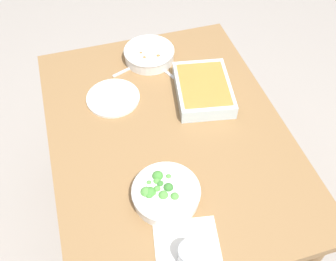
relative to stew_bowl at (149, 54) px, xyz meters
name	(u,v)px	position (x,y,z in m)	size (l,w,h in m)	color
ground_plane	(168,219)	(0.43, -0.04, -0.77)	(6.00, 6.00, 0.00)	#9E9389
dining_table	(168,145)	(0.43, -0.04, -0.12)	(1.20, 0.90, 0.74)	olive
placemat	(189,261)	(0.94, -0.12, -0.03)	(0.28, 0.20, 0.00)	silver
stew_bowl	(149,54)	(0.00, 0.00, 0.00)	(0.23, 0.23, 0.06)	silver
broccoli_bowl	(165,193)	(0.71, -0.13, 0.00)	(0.23, 0.23, 0.07)	silver
baking_dish	(203,89)	(0.28, 0.16, 0.00)	(0.33, 0.27, 0.06)	silver
drink_cup	(190,257)	(0.94, -0.12, 0.01)	(0.07, 0.07, 0.08)	#B2BCC6
side_plate	(113,98)	(0.20, -0.21, -0.03)	(0.22, 0.22, 0.01)	white
spoon_by_stew	(135,66)	(0.03, -0.08, -0.03)	(0.08, 0.17, 0.01)	silver
fork_on_table	(176,80)	(0.17, 0.08, -0.03)	(0.17, 0.09, 0.01)	silver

